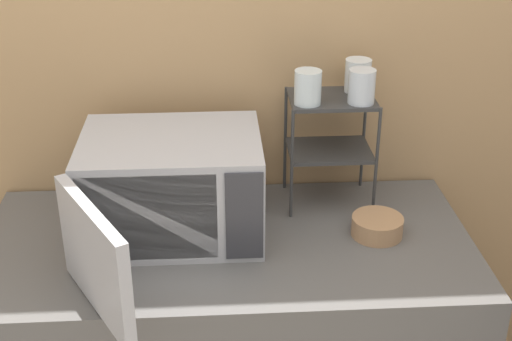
{
  "coord_description": "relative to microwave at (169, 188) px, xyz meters",
  "views": [
    {
      "loc": [
        -0.03,
        -1.42,
        1.99
      ],
      "look_at": [
        0.09,
        0.38,
        1.1
      ],
      "focal_mm": 50.0,
      "sensor_mm": 36.0,
      "label": 1
    }
  ],
  "objects": [
    {
      "name": "wall_back",
      "position": [
        0.16,
        0.33,
        0.25
      ],
      "size": [
        8.0,
        0.06,
        2.6
      ],
      "color": "tan",
      "rests_on": "ground_plane"
    },
    {
      "name": "microwave",
      "position": [
        0.0,
        0.0,
        0.0
      ],
      "size": [
        0.54,
        0.76,
        0.3
      ],
      "color": "#ADADB2",
      "rests_on": "counter"
    },
    {
      "name": "dish_rack",
      "position": [
        0.49,
        0.17,
        0.1
      ],
      "size": [
        0.27,
        0.2,
        0.35
      ],
      "color": "#333333",
      "rests_on": "counter"
    },
    {
      "name": "glass_front_left",
      "position": [
        0.41,
        0.12,
        0.25
      ],
      "size": [
        0.08,
        0.08,
        0.1
      ],
      "color": "silver",
      "rests_on": "dish_rack"
    },
    {
      "name": "glass_back_right",
      "position": [
        0.58,
        0.22,
        0.25
      ],
      "size": [
        0.08,
        0.08,
        0.1
      ],
      "color": "silver",
      "rests_on": "dish_rack"
    },
    {
      "name": "glass_front_right",
      "position": [
        0.57,
        0.12,
        0.25
      ],
      "size": [
        0.08,
        0.08,
        0.1
      ],
      "color": "silver",
      "rests_on": "dish_rack"
    },
    {
      "name": "bowl",
      "position": [
        0.6,
        -0.05,
        -0.12
      ],
      "size": [
        0.15,
        0.15,
        0.06
      ],
      "color": "#AD7F56",
      "rests_on": "counter"
    }
  ]
}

